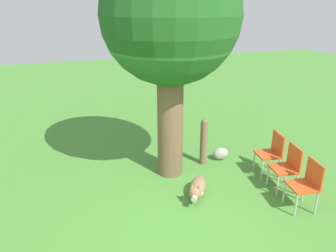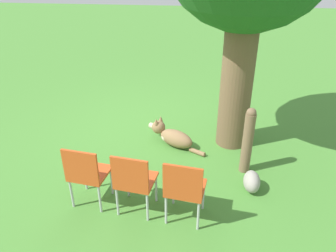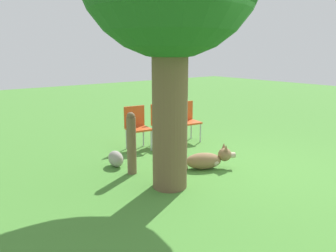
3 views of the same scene
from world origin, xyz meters
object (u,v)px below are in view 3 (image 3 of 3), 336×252
at_px(red_chair_0, 187,118).
at_px(red_chair_2, 137,125).
at_px(fence_post, 131,143).
at_px(red_chair_1, 163,121).
at_px(dog, 208,160).

distance_m(red_chair_0, red_chair_2, 1.21).
relative_size(fence_post, red_chair_1, 1.17).
xyz_separation_m(dog, red_chair_1, (1.65, -0.28, 0.34)).
distance_m(fence_post, red_chair_0, 2.23).
height_order(dog, red_chair_0, red_chair_0).
height_order(red_chair_0, red_chair_1, same).
bearing_deg(dog, fence_post, -178.33).
distance_m(dog, red_chair_2, 1.78).
height_order(dog, red_chair_1, red_chair_1).
height_order(dog, fence_post, fence_post).
height_order(fence_post, red_chair_1, fence_post).
relative_size(red_chair_0, red_chair_2, 1.00).
bearing_deg(red_chair_0, fence_post, -56.34).
distance_m(dog, red_chair_0, 1.83).
bearing_deg(red_chair_1, dog, -1.64).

